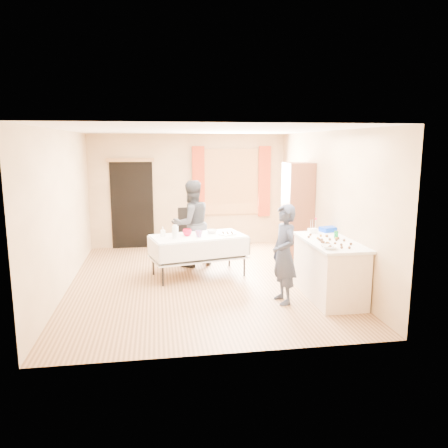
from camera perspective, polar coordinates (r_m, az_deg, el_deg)
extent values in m
cube|color=#9E7047|center=(7.77, -2.96, -7.47)|extent=(4.50, 5.50, 0.02)
cube|color=white|center=(7.40, -3.15, 12.21)|extent=(4.50, 5.50, 0.02)
cube|color=tan|center=(10.20, -4.62, 4.34)|extent=(4.50, 0.02, 2.60)
cube|color=tan|center=(4.78, 0.30, -2.61)|extent=(4.50, 0.02, 2.60)
cube|color=tan|center=(7.59, -20.28, 1.62)|extent=(0.02, 5.50, 2.60)
cube|color=tan|center=(8.02, 13.25, 2.43)|extent=(0.02, 5.50, 2.60)
cube|color=olive|center=(10.27, 0.98, 5.53)|extent=(1.32, 0.06, 1.52)
cube|color=white|center=(10.25, 0.99, 5.52)|extent=(1.20, 0.02, 1.40)
cube|color=#9D3016|center=(10.11, -3.35, 5.44)|extent=(0.28, 0.06, 1.65)
cube|color=#9D3016|center=(10.38, 5.30, 5.54)|extent=(0.28, 0.06, 1.65)
cube|color=black|center=(10.20, -11.89, 2.45)|extent=(0.95, 0.04, 2.00)
cube|color=olive|center=(10.08, -12.12, 8.17)|extent=(1.05, 0.06, 0.08)
cube|color=brown|center=(8.72, 9.55, 1.26)|extent=(0.50, 0.60, 2.02)
cube|color=beige|center=(7.04, 13.55, -5.92)|extent=(0.67, 1.48, 0.86)
cube|color=silver|center=(6.93, 13.71, -2.27)|extent=(0.73, 1.53, 0.04)
cube|color=silver|center=(7.89, -3.38, -1.64)|extent=(1.78, 1.18, 0.04)
cube|color=black|center=(8.85, -4.24, -1.92)|extent=(0.53, 0.53, 0.06)
cube|color=black|center=(8.99, -4.59, 0.17)|extent=(0.46, 0.12, 0.65)
imported|color=#23293F|center=(6.60, 7.85, -3.93)|extent=(0.65, 0.51, 1.50)
imported|color=black|center=(8.52, -4.28, 0.04)|extent=(1.28, 1.23, 1.69)
cylinder|color=#108D3B|center=(7.07, 14.43, -1.37)|extent=(0.07, 0.07, 0.12)
imported|color=white|center=(6.37, 13.64, -2.96)|extent=(0.37, 0.37, 0.05)
cube|color=white|center=(7.41, 11.52, -0.89)|extent=(0.16, 0.12, 0.08)
cube|color=#0635D0|center=(7.62, 13.59, -0.67)|extent=(0.34, 0.27, 0.08)
cylinder|color=silver|center=(7.64, -6.38, -1.10)|extent=(0.14, 0.14, 0.22)
imported|color=red|center=(7.85, -4.82, -1.12)|extent=(0.22, 0.22, 0.12)
imported|color=red|center=(7.74, -3.30, -1.28)|extent=(0.13, 0.13, 0.12)
imported|color=white|center=(8.09, -1.57, -0.96)|extent=(0.32, 0.32, 0.06)
cube|color=white|center=(7.94, 0.48, -1.32)|extent=(0.34, 0.32, 0.02)
imported|color=white|center=(7.85, -7.99, -1.00)|extent=(0.10, 0.11, 0.17)
sphere|color=#3F2314|center=(6.95, 12.15, -1.82)|extent=(0.04, 0.04, 0.04)
sphere|color=#341D10|center=(6.48, 13.47, -2.78)|extent=(0.04, 0.04, 0.04)
sphere|color=#341D10|center=(6.91, 14.46, -1.99)|extent=(0.04, 0.04, 0.04)
sphere|color=#341D10|center=(6.47, 12.80, -2.76)|extent=(0.04, 0.04, 0.04)
sphere|color=#341D10|center=(6.88, 12.33, -1.96)|extent=(0.04, 0.04, 0.04)
sphere|color=#341D10|center=(6.71, 12.67, -2.29)|extent=(0.04, 0.04, 0.04)
sphere|color=#3F2314|center=(7.00, 14.42, -1.83)|extent=(0.04, 0.04, 0.04)
sphere|color=#341D10|center=(6.68, 16.24, -2.50)|extent=(0.04, 0.04, 0.04)
sphere|color=#341D10|center=(6.90, 15.41, -2.05)|extent=(0.04, 0.04, 0.04)
sphere|color=#341D10|center=(6.91, 13.66, -1.96)|extent=(0.04, 0.04, 0.04)
sphere|color=#341D10|center=(7.20, 11.23, -1.37)|extent=(0.04, 0.04, 0.04)
sphere|color=#341D10|center=(6.57, 13.58, -2.60)|extent=(0.04, 0.04, 0.04)
sphere|color=#3F2314|center=(7.16, 13.22, -1.50)|extent=(0.04, 0.04, 0.04)
sphere|color=#341D10|center=(6.81, 12.55, -2.08)|extent=(0.04, 0.04, 0.04)
sphere|color=#341D10|center=(6.65, 14.30, -2.46)|extent=(0.04, 0.04, 0.04)
sphere|color=#341D10|center=(6.34, 14.08, -3.08)|extent=(0.04, 0.04, 0.04)
sphere|color=#341D10|center=(6.59, 15.08, -2.62)|extent=(0.04, 0.04, 0.04)
sphere|color=#341D10|center=(6.36, 13.53, -3.02)|extent=(0.04, 0.04, 0.04)
sphere|color=#3F2314|center=(7.16, 12.53, -1.47)|extent=(0.04, 0.04, 0.04)
sphere|color=#341D10|center=(6.44, 16.06, -2.97)|extent=(0.04, 0.04, 0.04)
sphere|color=#341D10|center=(7.03, 14.70, -1.80)|extent=(0.04, 0.04, 0.04)
sphere|color=#341D10|center=(7.02, 11.01, -1.65)|extent=(0.04, 0.04, 0.04)
sphere|color=#341D10|center=(6.86, 12.66, -2.01)|extent=(0.04, 0.04, 0.04)
sphere|color=#341D10|center=(7.15, 13.32, -1.53)|extent=(0.04, 0.04, 0.04)
sphere|color=#3F2314|center=(6.65, 13.46, -2.44)|extent=(0.04, 0.04, 0.04)
sphere|color=#341D10|center=(6.65, 13.28, -2.43)|extent=(0.04, 0.04, 0.04)
sphere|color=#341D10|center=(6.43, 13.70, -2.88)|extent=(0.04, 0.04, 0.04)
sphere|color=#341D10|center=(6.70, 12.87, -2.31)|extent=(0.04, 0.04, 0.04)
sphere|color=#341D10|center=(6.42, 15.12, -2.96)|extent=(0.04, 0.04, 0.04)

